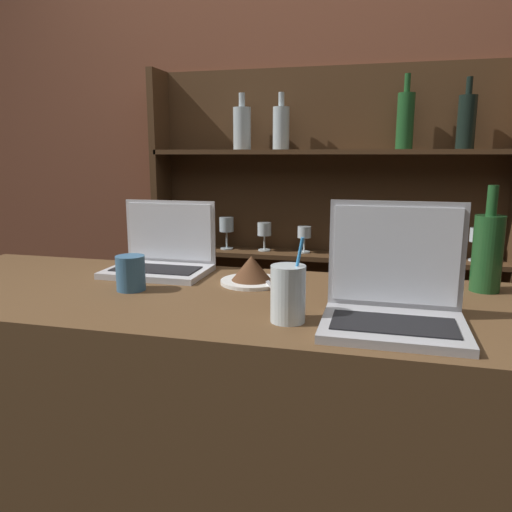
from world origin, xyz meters
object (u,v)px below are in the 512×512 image
Objects in this scene: cake_plate at (252,272)px; coffee_cup at (131,273)px; laptop_far at (394,298)px; water_glass at (288,294)px; wine_bottle_green at (488,251)px; laptop_near at (162,257)px.

cake_plate is 1.93× the size of coffee_cup.
water_glass is at bearing -171.21° from laptop_far.
laptop_far is 1.04× the size of wine_bottle_green.
wine_bottle_green is (0.24, 0.34, 0.05)m from laptop_far.
laptop_far reaches higher than water_glass.
laptop_near is at bearing 141.77° from water_glass.
laptop_near is 0.22m from coffee_cup.
wine_bottle_green reaches higher than water_glass.
laptop_far is 0.42m from wine_bottle_green.
cake_plate is (-0.38, 0.26, -0.02)m from laptop_far.
cake_plate is 0.34m from water_glass.
laptop_far is 0.46m from cake_plate.
wine_bottle_green reaches higher than coffee_cup.
coffee_cup reaches higher than cake_plate.
water_glass is 0.67× the size of wine_bottle_green.
water_glass reaches higher than coffee_cup.
laptop_near reaches higher than coffee_cup.
cake_plate is 0.33m from coffee_cup.
water_glass is at bearing -141.01° from wine_bottle_green.
water_glass reaches higher than cake_plate.
wine_bottle_green is 2.99× the size of coffee_cup.
cake_plate is at bearing -12.94° from laptop_near.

